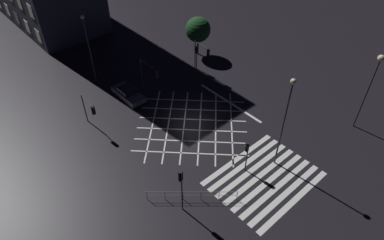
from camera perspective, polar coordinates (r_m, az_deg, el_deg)
The scene contains 14 objects.
ground_plane at distance 35.44m, azimuth -0.00°, elevation -0.76°, with size 200.00×200.00×0.00m, color black.
road_markings at distance 32.61m, azimuth 7.44°, elevation -5.79°, with size 13.84×19.88×0.01m.
traffic_light_median_north at distance 37.22m, azimuth -7.07°, elevation 7.72°, with size 0.36×3.13×4.55m.
traffic_light_ne_main at distance 42.76m, azimuth 0.66°, elevation 11.18°, with size 0.39×0.36×3.30m.
traffic_light_nw_cross at distance 34.94m, azimuth -16.70°, elevation 1.83°, with size 0.36×2.50×3.40m.
traffic_light_sw_cross at distance 26.06m, azimuth -1.85°, elevation -10.50°, with size 0.36×0.39×4.49m.
traffic_light_ne_cross at distance 41.56m, azimuth 1.76°, elevation 11.15°, with size 0.36×2.59×4.01m.
traffic_light_median_south at distance 29.79m, azimuth 9.12°, elevation -5.09°, with size 0.36×0.39×3.32m.
street_lamp_east at distance 35.55m, azimuth 28.16°, elevation 6.84°, with size 0.62×0.62×8.29m.
street_lamp_west at distance 28.57m, azimuth 15.41°, elevation 1.25°, with size 0.45×0.45×9.23m.
street_lamp_far at distance 40.46m, azimuth -16.99°, elevation 12.56°, with size 0.44×0.44×8.43m.
street_tree_near at distance 45.60m, azimuth 1.00°, elevation 14.83°, with size 3.27×3.27×5.17m.
waiting_car at distance 39.31m, azimuth -10.57°, elevation 4.39°, with size 1.87×4.39×1.29m.
pedestrian_railing at distance 28.57m, azimuth -0.00°, elevation -12.31°, with size 5.57×4.97×1.05m.
Camera 1 is at (-17.62, -19.78, 23.55)m, focal length 32.00 mm.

